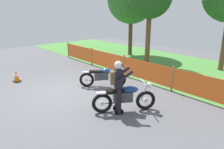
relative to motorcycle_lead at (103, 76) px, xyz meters
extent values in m
cube|color=#5B5B60|center=(-0.56, -1.49, -0.47)|extent=(24.00, 24.00, 0.02)
cube|color=#4C8C3D|center=(-0.56, 5.10, -0.45)|extent=(24.00, 6.64, 0.01)
cylinder|color=#997547|center=(-6.09, 1.78, 0.07)|extent=(0.08, 0.08, 1.05)
cylinder|color=#997547|center=(-3.32, 1.78, 0.07)|extent=(0.08, 0.08, 1.05)
cylinder|color=#997547|center=(-0.56, 1.78, 0.07)|extent=(0.08, 0.08, 1.05)
cylinder|color=#997547|center=(2.21, 1.78, 0.07)|extent=(0.08, 0.08, 1.05)
cube|color=orange|center=(-4.70, 1.78, 0.09)|extent=(2.69, 0.02, 0.85)
cube|color=orange|center=(-1.94, 1.78, 0.09)|extent=(2.69, 0.02, 0.85)
cube|color=orange|center=(0.83, 1.78, 0.09)|extent=(2.69, 0.02, 0.85)
cube|color=orange|center=(3.59, 1.78, 0.09)|extent=(2.69, 0.02, 0.85)
cylinder|color=brown|center=(-3.83, 5.58, 0.89)|extent=(0.28, 0.28, 2.70)
cylinder|color=brown|center=(-1.12, 4.23, 1.06)|extent=(0.28, 0.28, 3.03)
torus|color=black|center=(0.43, 0.51, -0.15)|extent=(0.48, 0.55, 0.63)
cylinder|color=silver|center=(0.43, 0.51, -0.15)|extent=(0.13, 0.14, 0.14)
torus|color=black|center=(-0.45, -0.54, -0.15)|extent=(0.48, 0.55, 0.63)
cylinder|color=silver|center=(-0.45, -0.54, -0.15)|extent=(0.13, 0.14, 0.14)
cube|color=#38383D|center=(-0.04, -0.05, 0.03)|extent=(0.56, 0.60, 0.31)
ellipsoid|color=navy|center=(0.11, 0.12, 0.25)|extent=(0.51, 0.54, 0.22)
cube|color=black|center=(-0.20, -0.24, 0.22)|extent=(0.52, 0.56, 0.10)
cube|color=silver|center=(-0.45, -0.54, 0.20)|extent=(0.35, 0.37, 0.04)
cylinder|color=silver|center=(0.40, 0.47, 0.14)|extent=(0.19, 0.21, 0.56)
sphere|color=white|center=(0.50, 0.59, 0.36)|extent=(0.25, 0.25, 0.18)
cylinder|color=silver|center=(0.37, 0.44, 0.47)|extent=(0.47, 0.40, 0.03)
cylinder|color=silver|center=(-0.33, -0.19, -0.21)|extent=(0.40, 0.46, 0.07)
torus|color=black|center=(2.58, -0.28, -0.13)|extent=(0.44, 0.62, 0.66)
cylinder|color=silver|center=(2.58, -0.28, -0.13)|extent=(0.13, 0.15, 0.14)
torus|color=black|center=(1.83, -1.50, -0.13)|extent=(0.44, 0.62, 0.66)
cylinder|color=silver|center=(1.83, -1.50, -0.13)|extent=(0.13, 0.15, 0.14)
cube|color=#38383D|center=(2.18, -0.93, 0.06)|extent=(0.53, 0.65, 0.33)
ellipsoid|color=navy|center=(2.30, -0.73, 0.28)|extent=(0.49, 0.58, 0.23)
cube|color=black|center=(2.04, -1.15, 0.25)|extent=(0.49, 0.61, 0.10)
cube|color=silver|center=(1.83, -1.50, 0.23)|extent=(0.33, 0.40, 0.04)
cylinder|color=silver|center=(2.55, -0.33, 0.17)|extent=(0.17, 0.23, 0.58)
sphere|color=white|center=(2.64, -0.19, 0.40)|extent=(0.25, 0.25, 0.18)
cylinder|color=silver|center=(2.53, -0.37, 0.52)|extent=(0.54, 0.35, 0.03)
cylinder|color=silver|center=(1.89, -1.12, -0.20)|extent=(0.36, 0.52, 0.07)
cylinder|color=black|center=(1.96, -0.98, -0.03)|extent=(0.21, 0.21, 0.86)
cube|color=black|center=(1.96, -0.98, -0.40)|extent=(0.23, 0.28, 0.12)
cylinder|color=black|center=(2.23, -1.15, -0.03)|extent=(0.21, 0.21, 0.86)
cube|color=black|center=(2.23, -1.15, -0.40)|extent=(0.23, 0.28, 0.12)
cube|color=black|center=(2.10, -1.06, 0.68)|extent=(0.43, 0.39, 0.56)
cylinder|color=black|center=(2.00, -0.79, 0.81)|extent=(0.34, 0.46, 0.38)
cylinder|color=black|center=(2.38, -1.03, 0.81)|extent=(0.34, 0.46, 0.38)
sphere|color=white|center=(2.10, -1.06, 1.11)|extent=(0.34, 0.34, 0.25)
cube|color=black|center=(2.15, -0.98, 1.11)|extent=(0.17, 0.12, 0.08)
cube|color=brown|center=(2.01, -1.21, 0.72)|extent=(0.32, 0.28, 0.40)
cube|color=black|center=(-3.13, -2.59, -0.44)|extent=(0.32, 0.32, 0.03)
cone|color=orange|center=(-3.13, -2.59, -0.18)|extent=(0.26, 0.26, 0.50)
cylinder|color=white|center=(-3.13, -2.59, -0.15)|extent=(0.15, 0.15, 0.06)
camera|label=1|loc=(6.52, -5.17, 2.70)|focal=33.02mm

